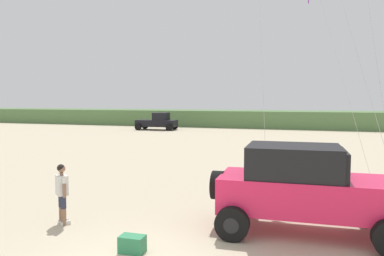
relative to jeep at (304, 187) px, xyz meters
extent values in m
cube|color=#567A47|center=(-8.48, 38.13, -0.17)|extent=(90.00, 7.25, 2.06)
cube|color=#EA2151|center=(0.07, 0.00, -0.19)|extent=(4.48, 2.05, 0.90)
cube|color=#EA2151|center=(1.72, 0.08, 0.18)|extent=(1.18, 1.74, 0.12)
cube|color=black|center=(-0.28, -0.01, 0.66)|extent=(2.38, 1.87, 0.80)
cube|color=black|center=(0.92, 0.04, 0.62)|extent=(0.18, 1.67, 0.72)
cylinder|color=black|center=(-2.25, -0.11, -0.09)|extent=(0.34, 0.79, 0.77)
cylinder|color=black|center=(1.77, 1.12, -0.78)|extent=(0.85, 0.34, 0.84)
cylinder|color=black|center=(1.77, 1.12, -0.78)|extent=(0.39, 0.34, 0.38)
cylinder|color=black|center=(-1.73, 0.95, -0.78)|extent=(0.85, 0.34, 0.84)
cylinder|color=black|center=(-1.73, 0.95, -0.78)|extent=(0.39, 0.34, 0.38)
cylinder|color=black|center=(-1.63, -1.11, -0.78)|extent=(0.85, 0.34, 0.84)
cylinder|color=black|center=(-1.63, -1.11, -0.78)|extent=(0.39, 0.34, 0.38)
cylinder|color=#8C664C|center=(-6.41, -1.31, -0.95)|extent=(0.14, 0.14, 0.49)
cylinder|color=#2D3347|center=(-6.41, -1.31, -0.56)|extent=(0.15, 0.15, 0.36)
cube|color=silver|center=(-6.39, -1.28, -1.15)|extent=(0.25, 0.27, 0.10)
cylinder|color=#8C664C|center=(-6.24, -1.44, -0.95)|extent=(0.14, 0.14, 0.49)
cylinder|color=#2D3347|center=(-6.24, -1.44, -0.56)|extent=(0.15, 0.15, 0.36)
cube|color=silver|center=(-6.21, -1.41, -1.15)|extent=(0.25, 0.27, 0.10)
cube|color=silver|center=(-6.33, -1.38, -0.11)|extent=(0.48, 0.45, 0.54)
cylinder|color=#8C664C|center=(-6.53, -1.22, -0.12)|extent=(0.09, 0.09, 0.56)
cylinder|color=silver|center=(-6.53, -1.22, 0.07)|extent=(0.11, 0.11, 0.16)
cylinder|color=#8C664C|center=(-6.12, -1.53, -0.12)|extent=(0.09, 0.09, 0.56)
cylinder|color=silver|center=(-6.12, -1.53, 0.07)|extent=(0.11, 0.11, 0.16)
cylinder|color=#8C664C|center=(-6.33, -1.38, 0.20)|extent=(0.10, 0.10, 0.08)
sphere|color=#8C664C|center=(-6.33, -1.38, 0.34)|extent=(0.21, 0.21, 0.21)
sphere|color=black|center=(-6.33, -1.39, 0.36)|extent=(0.21, 0.21, 0.21)
cube|color=#2D7F51|center=(-3.61, -2.49, -1.01)|extent=(0.57, 0.38, 0.38)
cube|color=black|center=(-17.12, 29.43, -0.44)|extent=(4.72, 2.22, 0.76)
cube|color=black|center=(-16.57, 29.47, 0.36)|extent=(1.72, 1.91, 0.84)
cylinder|color=black|center=(-15.34, 30.61, -0.82)|extent=(0.78, 0.31, 0.76)
cylinder|color=black|center=(-15.20, 28.52, -0.82)|extent=(0.78, 0.31, 0.76)
cylinder|color=black|center=(-19.03, 30.35, -0.82)|extent=(0.78, 0.31, 0.76)
cylinder|color=black|center=(-18.89, 28.25, -0.82)|extent=(0.78, 0.31, 0.76)
cylinder|color=silver|center=(1.15, 8.62, 3.94)|extent=(2.55, 5.71, 10.20)
cylinder|color=silver|center=(-1.94, 5.54, 4.97)|extent=(0.84, 1.51, 12.25)
cylinder|color=silver|center=(1.78, 3.97, 5.49)|extent=(1.55, 4.35, 13.27)
cylinder|color=silver|center=(1.43, 5.93, 4.86)|extent=(2.97, 5.30, 12.02)
camera|label=1|loc=(0.23, -9.78, 2.21)|focal=34.83mm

